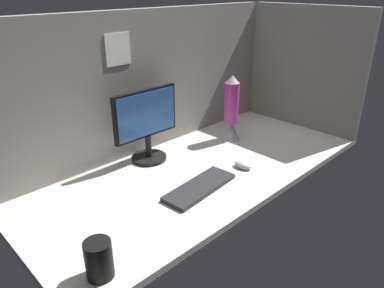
# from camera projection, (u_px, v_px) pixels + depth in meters

# --- Properties ---
(ground_plane) EXTENTS (1.80, 0.80, 0.03)m
(ground_plane) POSITION_uv_depth(u_px,v_px,m) (201.00, 169.00, 1.80)
(ground_plane) COLOR beige
(cubicle_wall_back) EXTENTS (1.80, 0.06, 0.73)m
(cubicle_wall_back) POSITION_uv_depth(u_px,v_px,m) (151.00, 81.00, 1.89)
(cubicle_wall_back) COLOR gray
(cubicle_wall_back) RESTS_ON ground_plane
(cubicle_wall_side) EXTENTS (0.05, 0.80, 0.73)m
(cubicle_wall_side) POSITION_uv_depth(u_px,v_px,m) (301.00, 67.00, 2.21)
(cubicle_wall_side) COLOR gray
(cubicle_wall_side) RESTS_ON ground_plane
(monitor) EXTENTS (0.37, 0.18, 0.37)m
(monitor) POSITION_uv_depth(u_px,v_px,m) (146.00, 123.00, 1.79)
(monitor) COLOR black
(monitor) RESTS_ON ground_plane
(keyboard) EXTENTS (0.38, 0.17, 0.02)m
(keyboard) POSITION_uv_depth(u_px,v_px,m) (200.00, 187.00, 1.60)
(keyboard) COLOR #262628
(keyboard) RESTS_ON ground_plane
(mouse) EXTENTS (0.06, 0.10, 0.03)m
(mouse) POSITION_uv_depth(u_px,v_px,m) (243.00, 165.00, 1.78)
(mouse) COLOR silver
(mouse) RESTS_ON ground_plane
(mug_black_travel) EXTENTS (0.09, 0.09, 0.13)m
(mug_black_travel) POSITION_uv_depth(u_px,v_px,m) (99.00, 259.00, 1.10)
(mug_black_travel) COLOR black
(mug_black_travel) RESTS_ON ground_plane
(lava_lamp) EXTENTS (0.11, 0.11, 0.38)m
(lava_lamp) POSITION_uv_depth(u_px,v_px,m) (231.00, 113.00, 2.06)
(lava_lamp) COLOR #A5A5AD
(lava_lamp) RESTS_ON ground_plane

